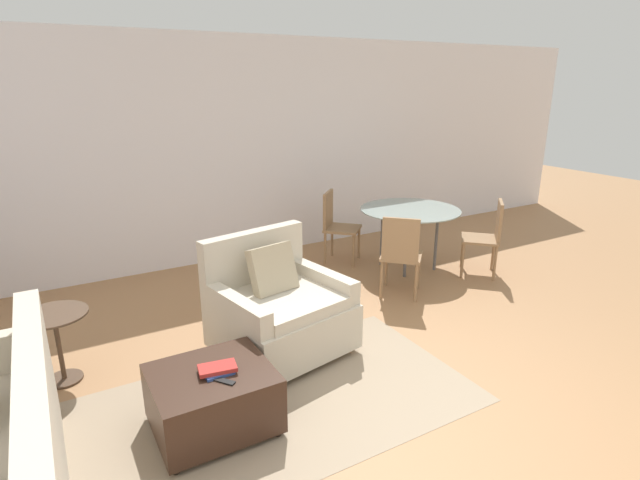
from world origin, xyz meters
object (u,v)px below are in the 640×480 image
(ottoman, at_px, (213,398))
(dining_table, at_px, (410,215))
(side_table, at_px, (57,333))
(tv_remote_primary, at_px, (223,381))
(dining_chair_near_right, at_px, (489,233))
(armchair, at_px, (279,310))
(book_stack, at_px, (217,369))
(dining_chair_near_left, at_px, (401,251))
(dining_chair_far_left, at_px, (336,222))

(ottoman, relative_size, dining_table, 0.64)
(side_table, bearing_deg, tv_remote_primary, -55.49)
(side_table, relative_size, dining_chair_near_right, 0.63)
(armchair, distance_m, book_stack, 1.07)
(dining_table, xyz_separation_m, dining_chair_near_left, (-0.65, -0.65, -0.15))
(armchair, bearing_deg, dining_chair_near_right, 7.11)
(tv_remote_primary, bearing_deg, book_stack, 88.43)
(ottoman, bearing_deg, dining_chair_far_left, 44.55)
(armchair, bearing_deg, book_stack, -136.84)
(dining_chair_near_right, bearing_deg, side_table, 179.36)
(tv_remote_primary, bearing_deg, dining_chair_far_left, 46.61)
(tv_remote_primary, relative_size, dining_chair_near_left, 0.17)
(armchair, xyz_separation_m, book_stack, (-0.78, -0.73, 0.08))
(book_stack, relative_size, side_table, 0.46)
(book_stack, height_order, dining_chair_near_right, dining_chair_near_right)
(dining_table, relative_size, dining_chair_near_right, 1.33)
(side_table, bearing_deg, dining_chair_far_left, 21.10)
(ottoman, height_order, side_table, side_table)
(book_stack, xyz_separation_m, side_table, (-0.87, 1.14, -0.04))
(armchair, height_order, dining_chair_far_left, armchair)
(ottoman, bearing_deg, dining_chair_near_right, 16.09)
(armchair, height_order, side_table, armchair)
(tv_remote_primary, xyz_separation_m, dining_table, (3.02, 1.86, 0.24))
(dining_table, distance_m, dining_chair_near_left, 0.93)
(dining_chair_near_left, relative_size, dining_chair_near_right, 1.00)
(dining_chair_near_left, relative_size, dining_chair_far_left, 1.00)
(dining_chair_near_right, relative_size, dining_chair_far_left, 1.00)
(ottoman, height_order, dining_chair_far_left, dining_chair_far_left)
(dining_table, bearing_deg, tv_remote_primary, -148.39)
(ottoman, xyz_separation_m, dining_chair_near_left, (2.40, 1.07, 0.29))
(armchair, xyz_separation_m, tv_remote_primary, (-0.78, -0.85, 0.06))
(armchair, distance_m, dining_table, 2.47)
(tv_remote_primary, xyz_separation_m, dining_chair_near_left, (2.37, 1.21, 0.09))
(side_table, height_order, dining_table, dining_table)
(side_table, bearing_deg, dining_chair_near_left, -0.89)
(armchair, relative_size, tv_remote_primary, 7.56)
(ottoman, relative_size, side_table, 1.35)
(side_table, bearing_deg, dining_table, 8.77)
(armchair, relative_size, dining_chair_near_right, 1.28)
(book_stack, distance_m, dining_table, 3.49)
(side_table, relative_size, dining_chair_near_left, 0.63)
(side_table, xyz_separation_m, dining_table, (3.88, 0.60, 0.27))
(tv_remote_primary, distance_m, dining_table, 3.55)
(book_stack, height_order, tv_remote_primary, book_stack)
(book_stack, bearing_deg, dining_chair_near_left, 24.74)
(book_stack, bearing_deg, ottoman, 149.99)
(side_table, bearing_deg, ottoman, -53.40)
(ottoman, relative_size, book_stack, 2.95)
(ottoman, xyz_separation_m, dining_chair_far_left, (2.40, 2.37, 0.29))
(armchair, height_order, dining_chair_near_right, armchair)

